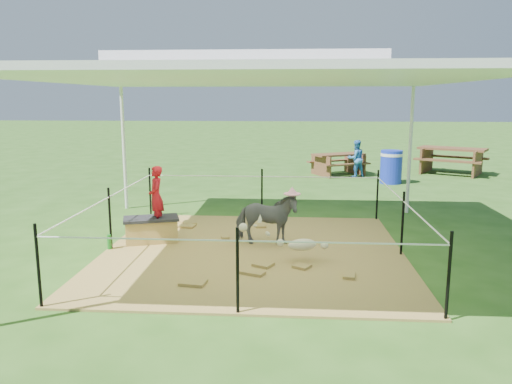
# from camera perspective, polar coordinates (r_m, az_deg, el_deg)

# --- Properties ---
(ground) EXTENTS (90.00, 90.00, 0.00)m
(ground) POSITION_cam_1_polar(r_m,az_deg,el_deg) (7.79, -0.31, -6.98)
(ground) COLOR #2D5919
(ground) RESTS_ON ground
(hay_patch) EXTENTS (4.60, 4.60, 0.03)m
(hay_patch) POSITION_cam_1_polar(r_m,az_deg,el_deg) (7.79, -0.31, -6.87)
(hay_patch) COLOR brown
(hay_patch) RESTS_ON ground
(canopy_tent) EXTENTS (6.30, 6.30, 2.90)m
(canopy_tent) POSITION_cam_1_polar(r_m,az_deg,el_deg) (7.43, -0.34, 13.22)
(canopy_tent) COLOR silver
(canopy_tent) RESTS_ON ground
(rope_fence) EXTENTS (4.54, 4.54, 1.00)m
(rope_fence) POSITION_cam_1_polar(r_m,az_deg,el_deg) (7.62, -0.32, -2.36)
(rope_fence) COLOR black
(rope_fence) RESTS_ON ground
(straw_bale) EXTENTS (0.91, 0.65, 0.37)m
(straw_bale) POSITION_cam_1_polar(r_m,az_deg,el_deg) (8.41, -11.86, -4.36)
(straw_bale) COLOR olive
(straw_bale) RESTS_ON hay_patch
(dark_cloth) EXTENTS (0.98, 0.71, 0.05)m
(dark_cloth) POSITION_cam_1_polar(r_m,az_deg,el_deg) (8.36, -11.91, -3.00)
(dark_cloth) COLOR black
(dark_cloth) RESTS_ON straw_bale
(woman) EXTENTS (0.34, 0.42, 0.99)m
(woman) POSITION_cam_1_polar(r_m,az_deg,el_deg) (8.23, -11.37, 0.18)
(woman) COLOR red
(woman) RESTS_ON straw_bale
(green_bottle) EXTENTS (0.08, 0.08, 0.23)m
(green_bottle) POSITION_cam_1_polar(r_m,az_deg,el_deg) (8.19, -16.42, -5.49)
(green_bottle) COLOR #1A771F
(green_bottle) RESTS_ON hay_patch
(pony) EXTENTS (1.03, 0.51, 0.85)m
(pony) POSITION_cam_1_polar(r_m,az_deg,el_deg) (8.00, 1.15, -3.11)
(pony) COLOR #4D4E53
(pony) RESTS_ON hay_patch
(pink_hat) EXTENTS (0.27, 0.27, 0.12)m
(pink_hat) POSITION_cam_1_polar(r_m,az_deg,el_deg) (7.90, 1.17, 0.33)
(pink_hat) COLOR pink
(pink_hat) RESTS_ON pony
(foal) EXTENTS (1.15, 0.85, 0.57)m
(foal) POSITION_cam_1_polar(r_m,az_deg,el_deg) (7.25, 5.32, -5.77)
(foal) COLOR beige
(foal) RESTS_ON hay_patch
(trash_barrel) EXTENTS (0.72, 0.72, 0.93)m
(trash_barrel) POSITION_cam_1_polar(r_m,az_deg,el_deg) (14.51, 15.18, 2.79)
(trash_barrel) COLOR #192FC1
(trash_barrel) RESTS_ON ground
(picnic_table_near) EXTENTS (1.95, 1.76, 0.67)m
(picnic_table_near) POSITION_cam_1_polar(r_m,az_deg,el_deg) (15.81, 9.38, 3.16)
(picnic_table_near) COLOR brown
(picnic_table_near) RESTS_ON ground
(picnic_table_far) EXTENTS (2.44, 2.24, 0.83)m
(picnic_table_far) POSITION_cam_1_polar(r_m,az_deg,el_deg) (16.96, 21.44, 3.34)
(picnic_table_far) COLOR #54321C
(picnic_table_far) RESTS_ON ground
(distant_person) EXTENTS (0.67, 0.60, 1.12)m
(distant_person) POSITION_cam_1_polar(r_m,az_deg,el_deg) (15.46, 11.35, 3.77)
(distant_person) COLOR #3883D4
(distant_person) RESTS_ON ground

